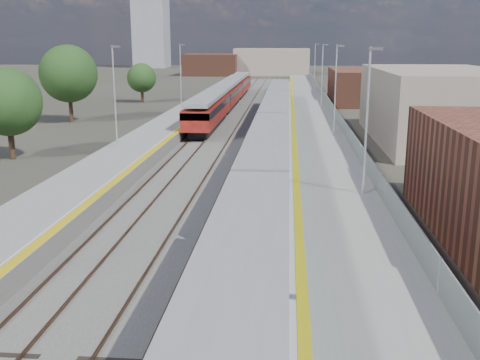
# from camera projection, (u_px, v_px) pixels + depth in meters

# --- Properties ---
(ground) EXTENTS (320.00, 320.00, 0.00)m
(ground) POSITION_uv_depth(u_px,v_px,m) (262.00, 130.00, 57.26)
(ground) COLOR #47443A
(ground) RESTS_ON ground
(ballast_bed) EXTENTS (10.50, 155.00, 0.06)m
(ballast_bed) POSITION_uv_depth(u_px,v_px,m) (242.00, 126.00, 59.86)
(ballast_bed) COLOR #565451
(ballast_bed) RESTS_ON ground
(tracks) EXTENTS (8.96, 160.00, 0.17)m
(tracks) POSITION_uv_depth(u_px,v_px,m) (249.00, 123.00, 61.42)
(tracks) COLOR #4C3323
(tracks) RESTS_ON ground
(platform_right) EXTENTS (4.70, 155.00, 8.52)m
(platform_right) POSITION_uv_depth(u_px,v_px,m) (313.00, 122.00, 59.11)
(platform_right) COLOR slate
(platform_right) RESTS_ON ground
(platform_left) EXTENTS (4.30, 155.00, 8.52)m
(platform_left) POSITION_uv_depth(u_px,v_px,m) (179.00, 121.00, 60.30)
(platform_left) COLOR slate
(platform_left) RESTS_ON ground
(buildings) EXTENTS (72.00, 185.50, 40.00)m
(buildings) POSITION_uv_depth(u_px,v_px,m) (207.00, 34.00, 141.90)
(buildings) COLOR brown
(buildings) RESTS_ON ground
(green_train) EXTENTS (2.77, 77.03, 3.04)m
(green_train) POSITION_uv_depth(u_px,v_px,m) (273.00, 134.00, 41.52)
(green_train) COLOR black
(green_train) RESTS_ON ground
(red_train) EXTENTS (2.66, 53.99, 3.36)m
(red_train) POSITION_uv_depth(u_px,v_px,m) (228.00, 94.00, 75.05)
(red_train) COLOR black
(red_train) RESTS_ON ground
(tree_a) EXTENTS (5.10, 5.10, 6.91)m
(tree_a) POSITION_uv_depth(u_px,v_px,m) (8.00, 102.00, 42.03)
(tree_a) COLOR #382619
(tree_a) RESTS_ON ground
(tree_b) EXTENTS (6.27, 6.27, 8.50)m
(tree_b) POSITION_uv_depth(u_px,v_px,m) (68.00, 74.00, 61.39)
(tree_b) COLOR #382619
(tree_b) RESTS_ON ground
(tree_c) EXTENTS (4.23, 4.23, 5.73)m
(tree_c) POSITION_uv_depth(u_px,v_px,m) (142.00, 78.00, 82.27)
(tree_c) COLOR #382619
(tree_c) RESTS_ON ground
(tree_d) EXTENTS (4.10, 4.10, 5.56)m
(tree_d) POSITION_uv_depth(u_px,v_px,m) (451.00, 89.00, 64.27)
(tree_d) COLOR #382619
(tree_d) RESTS_ON ground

